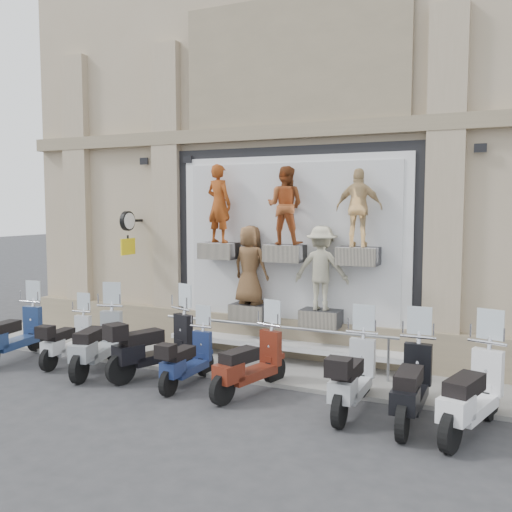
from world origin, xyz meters
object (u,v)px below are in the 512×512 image
object	(u,v)px
scooter_b	(68,330)
scooter_d	(156,332)
scooter_c	(97,329)
scooter_g	(353,362)
scooter_f	(250,350)
scooter_i	(473,376)
scooter_a	(13,322)
scooter_h	(412,369)
guard_rail	(273,348)
clock_sign_bracket	(128,227)
scooter_e	(188,348)

from	to	relation	value
scooter_b	scooter_d	bearing A→B (deg)	-6.18
scooter_c	scooter_g	size ratio (longest dim) A/B	1.05
scooter_c	scooter_f	world-z (taller)	scooter_c
scooter_f	scooter_i	world-z (taller)	scooter_i
scooter_a	scooter_h	size ratio (longest dim) A/B	0.97
scooter_c	scooter_h	bearing A→B (deg)	-15.15
scooter_g	scooter_c	bearing A→B (deg)	179.46
guard_rail	scooter_g	size ratio (longest dim) A/B	2.51
guard_rail	clock_sign_bracket	size ratio (longest dim) A/B	4.96
scooter_d	scooter_h	xyz separation A→B (m)	(4.91, -0.35, -0.03)
scooter_b	scooter_g	world-z (taller)	scooter_g
scooter_b	scooter_f	bearing A→B (deg)	-8.76
clock_sign_bracket	scooter_f	size ratio (longest dim) A/B	0.52
guard_rail	scooter_d	distance (m)	2.35
scooter_f	scooter_g	distance (m)	1.87
scooter_a	scooter_c	bearing A→B (deg)	-4.51
guard_rail	scooter_a	bearing A→B (deg)	-163.03
scooter_c	scooter_f	distance (m)	3.34
guard_rail	scooter_i	world-z (taller)	scooter_i
scooter_a	scooter_e	xyz separation A→B (m)	(4.32, 0.07, -0.11)
scooter_f	scooter_g	size ratio (longest dim) A/B	0.97
guard_rail	scooter_a	distance (m)	5.62
scooter_e	scooter_i	distance (m)	4.92
scooter_d	scooter_c	bearing A→B (deg)	-147.57
clock_sign_bracket	scooter_c	world-z (taller)	clock_sign_bracket
guard_rail	scooter_e	bearing A→B (deg)	-123.66
scooter_g	scooter_i	distance (m)	1.82
clock_sign_bracket	scooter_c	bearing A→B (deg)	-69.47
scooter_g	scooter_f	bearing A→B (deg)	177.52
scooter_i	scooter_a	bearing A→B (deg)	-165.73
scooter_a	scooter_g	xyz separation A→B (m)	(7.42, 0.06, 0.00)
scooter_b	scooter_c	world-z (taller)	scooter_c
guard_rail	scooter_g	distance (m)	2.62
scooter_e	scooter_h	size ratio (longest dim) A/B	0.84
scooter_c	scooter_i	size ratio (longest dim) A/B	0.98
clock_sign_bracket	scooter_d	world-z (taller)	clock_sign_bracket
scooter_a	scooter_i	world-z (taller)	scooter_i
scooter_a	scooter_f	world-z (taller)	scooter_a
guard_rail	scooter_a	world-z (taller)	scooter_a
scooter_a	scooter_i	distance (m)	9.23
clock_sign_bracket	scooter_a	size ratio (longest dim) A/B	0.51
scooter_b	scooter_d	distance (m)	2.23
scooter_b	scooter_f	xyz separation A→B (m)	(4.33, -0.18, 0.09)
clock_sign_bracket	scooter_c	size ratio (longest dim) A/B	0.48
scooter_c	scooter_i	distance (m)	7.02
scooter_a	scooter_g	size ratio (longest dim) A/B	1.00
guard_rail	scooter_a	size ratio (longest dim) A/B	2.52
guard_rail	scooter_f	distance (m)	1.55
scooter_c	scooter_a	bearing A→B (deg)	168.10
guard_rail	scooter_b	distance (m)	4.34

